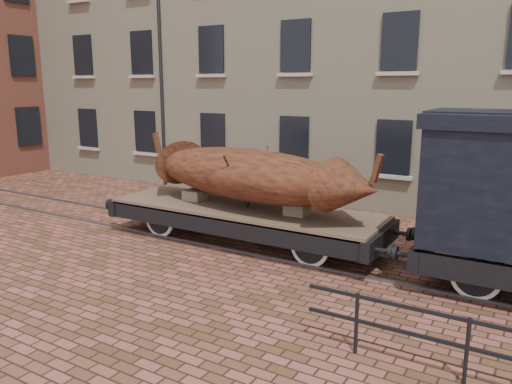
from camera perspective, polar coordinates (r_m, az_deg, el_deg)
The scene contains 5 objects.
ground at distance 12.64m, azimuth 4.27°, elevation -6.87°, with size 90.00×90.00×0.00m, color #4D301E.
warehouse_cream at distance 21.02m, azimuth 25.76°, elevation 18.91°, with size 40.00×10.19×14.00m.
rail_track at distance 12.63m, azimuth 4.28°, elevation -6.74°, with size 30.00×1.52×0.06m.
flatcar_wagon at distance 13.12m, azimuth -1.50°, elevation -2.54°, with size 8.35×2.27×1.26m.
iron_boat at distance 12.81m, azimuth -0.99°, elevation 2.08°, with size 7.43×3.07×1.75m.
Camera 1 is at (5.32, -10.70, 4.12)m, focal length 35.00 mm.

